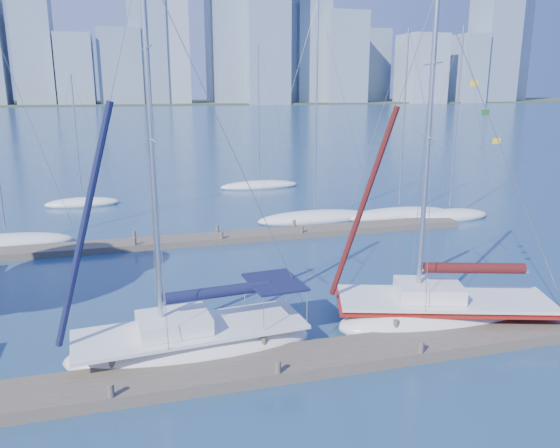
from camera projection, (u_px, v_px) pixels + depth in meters
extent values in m
plane|color=navy|center=(271.00, 370.00, 18.00)|extent=(700.00, 700.00, 0.00)
cube|color=#4D4439|center=(271.00, 365.00, 17.95)|extent=(26.00, 2.00, 0.40)
cube|color=#4D4439|center=(236.00, 237.00, 33.42)|extent=(30.00, 1.80, 0.36)
cube|color=#38472D|center=(131.00, 103.00, 316.76)|extent=(800.00, 100.00, 1.50)
ellipsoid|color=silver|center=(192.00, 348.00, 19.03)|extent=(8.73, 3.49, 1.50)
cube|color=silver|center=(191.00, 329.00, 18.86)|extent=(8.08, 3.22, 0.12)
cube|color=silver|center=(174.00, 323.00, 18.57)|extent=(2.54, 2.01, 0.55)
cylinder|color=silver|center=(152.00, 159.00, 17.07)|extent=(0.18, 0.18, 11.83)
cylinder|color=silver|center=(219.00, 295.00, 18.93)|extent=(4.03, 0.44, 0.10)
cylinder|color=#101337|center=(219.00, 292.00, 18.90)|extent=(3.73, 0.71, 0.40)
cube|color=#101337|center=(275.00, 282.00, 19.57)|extent=(1.99, 2.51, 0.08)
ellipsoid|color=silver|center=(443.00, 316.00, 21.65)|extent=(9.31, 5.44, 1.55)
cube|color=silver|center=(444.00, 299.00, 21.47)|extent=(8.62, 5.02, 0.12)
cube|color=silver|center=(429.00, 290.00, 21.40)|extent=(2.94, 2.55, 0.57)
cylinder|color=silver|center=(427.00, 153.00, 20.11)|extent=(0.19, 0.19, 11.36)
cylinder|color=silver|center=(474.00, 271.00, 21.15)|extent=(4.03, 1.37, 0.10)
cylinder|color=#3F0D0E|center=(474.00, 268.00, 21.12)|extent=(3.80, 1.56, 0.41)
cube|color=maroon|center=(444.00, 303.00, 21.52)|extent=(8.84, 5.19, 0.10)
ellipsoid|color=silver|center=(7.00, 243.00, 31.93)|extent=(7.58, 3.11, 1.12)
ellipsoid|color=silver|center=(315.00, 218.00, 38.04)|extent=(8.37, 2.99, 1.11)
cylinder|color=silver|center=(316.00, 108.00, 36.19)|extent=(0.12, 0.12, 13.51)
ellipsoid|color=silver|center=(399.00, 215.00, 39.12)|extent=(8.31, 3.06, 1.05)
cylinder|color=silver|center=(404.00, 120.00, 37.48)|extent=(0.11, 0.11, 11.93)
ellipsoid|color=silver|center=(449.00, 216.00, 38.65)|extent=(6.38, 3.75, 1.04)
cylinder|color=silver|center=(457.00, 119.00, 37.00)|extent=(0.11, 0.11, 12.06)
ellipsoid|color=silver|center=(82.00, 203.00, 43.08)|extent=(5.90, 3.97, 0.94)
cylinder|color=silver|center=(76.00, 136.00, 41.79)|extent=(0.10, 0.10, 9.19)
ellipsoid|color=silver|center=(259.00, 186.00, 50.68)|extent=(7.48, 2.81, 1.00)
cylinder|color=silver|center=(259.00, 113.00, 49.06)|extent=(0.11, 0.11, 11.81)
cube|color=gray|center=(35.00, 62.00, 289.08)|extent=(15.02, 17.61, 43.64)
cube|color=gray|center=(76.00, 70.00, 272.94)|extent=(17.37, 19.81, 34.88)
cube|color=slate|center=(120.00, 67.00, 279.90)|extent=(21.60, 16.86, 38.05)
cube|color=gray|center=(169.00, 35.00, 285.22)|extent=(19.33, 14.99, 70.92)
cube|color=gray|center=(222.00, 32.00, 306.49)|extent=(16.58, 17.46, 78.70)
cube|color=slate|center=(266.00, 26.00, 286.80)|extent=(22.44, 18.95, 80.88)
cube|color=gray|center=(294.00, 55.00, 310.63)|extent=(15.56, 17.11, 53.62)
cube|color=gray|center=(344.00, 58.00, 303.44)|extent=(22.59, 18.80, 49.34)
cube|color=slate|center=(372.00, 66.00, 340.27)|extent=(17.67, 17.52, 43.65)
cube|color=gray|center=(421.00, 69.00, 316.81)|extent=(22.40, 23.94, 38.61)
cube|color=gray|center=(467.00, 69.00, 324.85)|extent=(15.37, 21.38, 39.14)
cube|color=slate|center=(496.00, 21.00, 326.11)|extent=(21.34, 23.60, 94.97)
cube|color=gray|center=(512.00, 36.00, 352.88)|extent=(17.44, 17.08, 82.57)
cube|color=slate|center=(145.00, 5.00, 279.25)|extent=(18.85, 18.00, 99.47)
cube|color=slate|center=(232.00, 7.00, 290.91)|extent=(19.67, 18.00, 100.79)
cube|color=slate|center=(311.00, 36.00, 305.97)|extent=(18.99, 18.00, 74.19)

